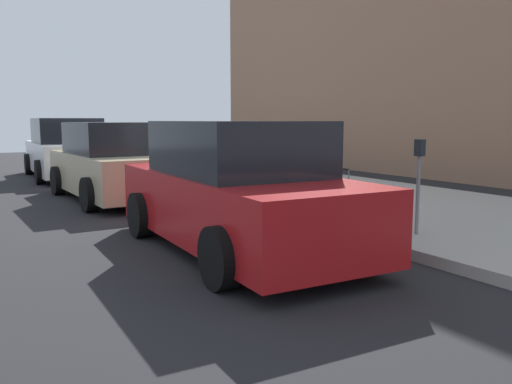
# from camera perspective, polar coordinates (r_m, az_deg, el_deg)

# --- Properties ---
(ground_plane) EXTENTS (40.00, 40.00, 0.00)m
(ground_plane) POSITION_cam_1_polar(r_m,az_deg,el_deg) (10.97, -5.26, -0.95)
(ground_plane) COLOR black
(sidewalk_curb) EXTENTS (18.00, 5.00, 0.14)m
(sidewalk_curb) POSITION_cam_1_polar(r_m,az_deg,el_deg) (12.25, 5.32, 0.29)
(sidewalk_curb) COLOR #9E9B93
(sidewalk_curb) RESTS_ON ground_plane
(suitcase_olive_0) EXTENTS (0.46, 0.22, 0.82)m
(suitcase_olive_0) POSITION_cam_1_polar(r_m,az_deg,el_deg) (8.01, 9.09, -1.37)
(suitcase_olive_0) COLOR #59601E
(suitcase_olive_0) RESTS_ON sidewalk_curb
(suitcase_silver_1) EXTENTS (0.45, 0.21, 0.72)m
(suitcase_silver_1) POSITION_cam_1_polar(r_m,az_deg,el_deg) (8.45, 7.45, -0.38)
(suitcase_silver_1) COLOR #9EA0A8
(suitcase_silver_1) RESTS_ON sidewalk_curb
(suitcase_black_2) EXTENTS (0.37, 0.24, 0.88)m
(suitcase_black_2) POSITION_cam_1_polar(r_m,az_deg,el_deg) (8.82, 5.70, 0.04)
(suitcase_black_2) COLOR black
(suitcase_black_2) RESTS_ON sidewalk_curb
(suitcase_navy_3) EXTENTS (0.42, 0.29, 0.84)m
(suitcase_navy_3) POSITION_cam_1_polar(r_m,az_deg,el_deg) (9.14, 3.80, 0.14)
(suitcase_navy_3) COLOR navy
(suitcase_navy_3) RESTS_ON sidewalk_curb
(suitcase_teal_4) EXTENTS (0.38, 0.24, 0.99)m
(suitcase_teal_4) POSITION_cam_1_polar(r_m,az_deg,el_deg) (9.47, 2.04, 0.63)
(suitcase_teal_4) COLOR #0F606B
(suitcase_teal_4) RESTS_ON sidewalk_curb
(suitcase_maroon_5) EXTENTS (0.40, 0.23, 0.76)m
(suitcase_maroon_5) POSITION_cam_1_polar(r_m,az_deg,el_deg) (9.87, 0.80, 0.49)
(suitcase_maroon_5) COLOR maroon
(suitcase_maroon_5) RESTS_ON sidewalk_curb
(suitcase_red_6) EXTENTS (0.40, 0.24, 0.87)m
(suitcase_red_6) POSITION_cam_1_polar(r_m,az_deg,el_deg) (10.24, -0.59, 0.86)
(suitcase_red_6) COLOR red
(suitcase_red_6) RESTS_ON sidewalk_curb
(fire_hydrant) EXTENTS (0.39, 0.21, 0.81)m
(fire_hydrant) POSITION_cam_1_polar(r_m,az_deg,el_deg) (10.86, -2.51, 2.00)
(fire_hydrant) COLOR #99999E
(fire_hydrant) RESTS_ON sidewalk_curb
(bollard_post) EXTENTS (0.12, 0.12, 0.94)m
(bollard_post) POSITION_cam_1_polar(r_m,az_deg,el_deg) (11.43, -4.92, 2.49)
(bollard_post) COLOR #333338
(bollard_post) RESTS_ON sidewalk_curb
(parking_meter) EXTENTS (0.12, 0.09, 1.27)m
(parking_meter) POSITION_cam_1_polar(r_m,az_deg,el_deg) (7.29, 17.19, 1.98)
(parking_meter) COLOR slate
(parking_meter) RESTS_ON sidewalk_curb
(parked_car_red_0) EXTENTS (4.41, 2.09, 1.65)m
(parked_car_red_0) POSITION_cam_1_polar(r_m,az_deg,el_deg) (6.69, -2.05, 0.12)
(parked_car_red_0) COLOR #AD1619
(parked_car_red_0) RESTS_ON ground_plane
(parked_car_beige_1) EXTENTS (4.28, 2.17, 1.61)m
(parked_car_beige_1) POSITION_cam_1_polar(r_m,az_deg,el_deg) (11.48, -14.77, 3.01)
(parked_car_beige_1) COLOR tan
(parked_car_beige_1) RESTS_ON ground_plane
(parked_car_white_2) EXTENTS (4.68, 2.22, 1.71)m
(parked_car_white_2) POSITION_cam_1_polar(r_m,az_deg,el_deg) (16.31, -19.76, 4.30)
(parked_car_white_2) COLOR silver
(parked_car_white_2) RESTS_ON ground_plane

